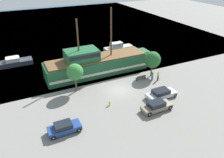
# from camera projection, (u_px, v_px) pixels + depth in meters

# --- Properties ---
(ground_plane) EXTENTS (160.00, 160.00, 0.00)m
(ground_plane) POSITION_uv_depth(u_px,v_px,m) (120.00, 90.00, 35.74)
(ground_plane) COLOR gray
(water_surface) EXTENTS (80.00, 80.00, 0.00)m
(water_surface) POSITION_uv_depth(u_px,v_px,m) (57.00, 27.00, 70.71)
(water_surface) COLOR #33566B
(water_surface) RESTS_ON ground
(pirate_ship) EXTENTS (20.47, 4.83, 11.77)m
(pirate_ship) POSITION_uv_depth(u_px,v_px,m) (96.00, 64.00, 40.41)
(pirate_ship) COLOR #1E5633
(pirate_ship) RESTS_ON water_surface
(moored_boat_dockside) EXTENTS (6.40, 2.43, 1.70)m
(moored_boat_dockside) POSITION_uv_depth(u_px,v_px,m) (15.00, 62.00, 44.27)
(moored_boat_dockside) COLOR #2D333D
(moored_boat_dockside) RESTS_ON water_surface
(moored_boat_outer) EXTENTS (6.83, 2.03, 2.14)m
(moored_boat_outer) POSITION_uv_depth(u_px,v_px,m) (118.00, 48.00, 51.12)
(moored_boat_outer) COLOR #B7B2A8
(moored_boat_outer) RESTS_ON water_surface
(parked_car_curb_front) EXTENTS (4.00, 1.78, 1.35)m
(parked_car_curb_front) POSITION_uv_depth(u_px,v_px,m) (64.00, 128.00, 26.59)
(parked_car_curb_front) COLOR navy
(parked_car_curb_front) RESTS_ON ground_plane
(parked_car_curb_mid) EXTENTS (4.80, 1.97, 1.37)m
(parked_car_curb_mid) POSITION_uv_depth(u_px,v_px,m) (161.00, 94.00, 33.51)
(parked_car_curb_mid) COLOR #B7BCC6
(parked_car_curb_mid) RESTS_ON ground_plane
(parked_car_curb_rear) EXTENTS (4.49, 1.77, 1.45)m
(parked_car_curb_rear) POSITION_uv_depth(u_px,v_px,m) (157.00, 106.00, 30.55)
(parked_car_curb_rear) COLOR #7F705B
(parked_car_curb_rear) RESTS_ON ground_plane
(fire_hydrant) EXTENTS (0.42, 0.25, 0.76)m
(fire_hydrant) POSITION_uv_depth(u_px,v_px,m) (110.00, 103.00, 31.76)
(fire_hydrant) COLOR yellow
(fire_hydrant) RESTS_ON ground_plane
(bench_promenade_east) EXTENTS (1.84, 0.45, 0.85)m
(bench_promenade_east) POSITION_uv_depth(u_px,v_px,m) (141.00, 78.00, 38.71)
(bench_promenade_east) COLOR #4C4742
(bench_promenade_east) RESTS_ON ground_plane
(pedestrian_walking_near) EXTENTS (0.32, 0.32, 1.71)m
(pedestrian_walking_near) POSITION_uv_depth(u_px,v_px,m) (152.00, 76.00, 38.26)
(pedestrian_walking_near) COLOR #232838
(pedestrian_walking_near) RESTS_ON ground_plane
(pedestrian_walking_far) EXTENTS (0.32, 0.32, 1.68)m
(pedestrian_walking_far) POSITION_uv_depth(u_px,v_px,m) (158.00, 76.00, 38.36)
(pedestrian_walking_far) COLOR #232838
(pedestrian_walking_far) RESTS_ON ground_plane
(tree_row_east) EXTENTS (2.63, 2.63, 4.75)m
(tree_row_east) POSITION_uv_depth(u_px,v_px,m) (75.00, 72.00, 33.92)
(tree_row_east) COLOR brown
(tree_row_east) RESTS_ON ground_plane
(tree_row_mideast) EXTENTS (2.99, 2.99, 4.63)m
(tree_row_mideast) POSITION_uv_depth(u_px,v_px,m) (152.00, 60.00, 38.97)
(tree_row_mideast) COLOR brown
(tree_row_mideast) RESTS_ON ground_plane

